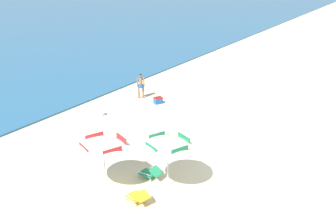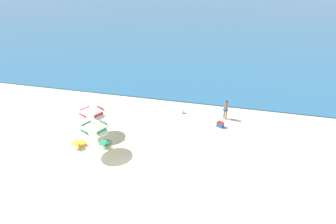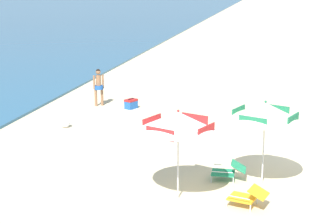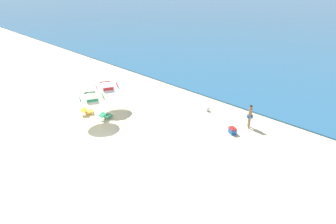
{
  "view_description": "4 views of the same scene",
  "coord_description": "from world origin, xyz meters",
  "px_view_note": "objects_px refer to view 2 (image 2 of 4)",
  "views": [
    {
      "loc": [
        -13.16,
        -5.31,
        7.94
      ],
      "look_at": [
        1.27,
        4.04,
        1.17
      ],
      "focal_mm": 40.43,
      "sensor_mm": 36.0,
      "label": 1
    },
    {
      "loc": [
        5.33,
        -11.06,
        9.82
      ],
      "look_at": [
        0.82,
        5.8,
        1.32
      ],
      "focal_mm": 28.13,
      "sensor_mm": 36.0,
      "label": 2
    },
    {
      "loc": [
        -15.3,
        1.45,
        5.0
      ],
      "look_at": [
        0.73,
        4.6,
        0.92
      ],
      "focal_mm": 54.44,
      "sensor_mm": 36.0,
      "label": 3
    },
    {
      "loc": [
        12.95,
        -6.48,
        8.39
      ],
      "look_at": [
        1.5,
        4.35,
        1.26
      ],
      "focal_mm": 29.54,
      "sensor_mm": 36.0,
      "label": 4
    }
  ],
  "objects_px": {
    "beach_umbrella_striped_second": "(91,111)",
    "lounge_chair_under_umbrella": "(79,143)",
    "beach_umbrella_striped_main": "(94,126)",
    "person_standing_near_shore": "(226,108)",
    "lounge_chair_beside_umbrella": "(105,142)",
    "beach_ball": "(183,111)",
    "cooler_box": "(220,124)"
  },
  "relations": [
    {
      "from": "beach_umbrella_striped_second",
      "to": "person_standing_near_shore",
      "type": "bearing_deg",
      "value": 29.23
    },
    {
      "from": "beach_umbrella_striped_second",
      "to": "lounge_chair_beside_umbrella",
      "type": "bearing_deg",
      "value": -38.08
    },
    {
      "from": "beach_umbrella_striped_main",
      "to": "person_standing_near_shore",
      "type": "bearing_deg",
      "value": 42.42
    },
    {
      "from": "beach_umbrella_striped_main",
      "to": "lounge_chair_under_umbrella",
      "type": "xyz_separation_m",
      "value": [
        -1.48,
        0.3,
        -1.66
      ]
    },
    {
      "from": "lounge_chair_under_umbrella",
      "to": "person_standing_near_shore",
      "type": "xyz_separation_m",
      "value": [
        9.11,
        6.67,
        0.64
      ]
    },
    {
      "from": "beach_umbrella_striped_main",
      "to": "person_standing_near_shore",
      "type": "distance_m",
      "value": 10.38
    },
    {
      "from": "beach_umbrella_striped_second",
      "to": "beach_ball",
      "type": "xyz_separation_m",
      "value": [
        5.43,
        5.09,
        -1.74
      ]
    },
    {
      "from": "cooler_box",
      "to": "beach_ball",
      "type": "xyz_separation_m",
      "value": [
        -3.26,
        1.57,
        -0.04
      ]
    },
    {
      "from": "beach_umbrella_striped_second",
      "to": "beach_ball",
      "type": "distance_m",
      "value": 7.64
    },
    {
      "from": "beach_umbrella_striped_second",
      "to": "beach_ball",
      "type": "relative_size",
      "value": 7.91
    },
    {
      "from": "lounge_chair_beside_umbrella",
      "to": "cooler_box",
      "type": "distance_m",
      "value": 8.62
    },
    {
      "from": "lounge_chair_under_umbrella",
      "to": "cooler_box",
      "type": "height_order",
      "value": "lounge_chair_under_umbrella"
    },
    {
      "from": "beach_umbrella_striped_second",
      "to": "lounge_chair_beside_umbrella",
      "type": "distance_m",
      "value": 2.42
    },
    {
      "from": "beach_umbrella_striped_main",
      "to": "person_standing_near_shore",
      "type": "relative_size",
      "value": 1.81
    },
    {
      "from": "lounge_chair_beside_umbrella",
      "to": "beach_umbrella_striped_main",
      "type": "bearing_deg",
      "value": -97.11
    },
    {
      "from": "cooler_box",
      "to": "person_standing_near_shore",
      "type": "bearing_deg",
      "value": 80.53
    },
    {
      "from": "cooler_box",
      "to": "beach_ball",
      "type": "relative_size",
      "value": 1.82
    },
    {
      "from": "lounge_chair_beside_umbrella",
      "to": "cooler_box",
      "type": "xyz_separation_m",
      "value": [
        7.27,
        4.62,
        -0.07
      ]
    },
    {
      "from": "beach_umbrella_striped_second",
      "to": "person_standing_near_shore",
      "type": "height_order",
      "value": "beach_umbrella_striped_second"
    },
    {
      "from": "beach_umbrella_striped_second",
      "to": "lounge_chair_under_umbrella",
      "type": "height_order",
      "value": "beach_umbrella_striped_second"
    },
    {
      "from": "beach_umbrella_striped_second",
      "to": "cooler_box",
      "type": "xyz_separation_m",
      "value": [
        8.68,
        3.52,
        -1.71
      ]
    },
    {
      "from": "person_standing_near_shore",
      "to": "beach_ball",
      "type": "xyz_separation_m",
      "value": [
        -3.5,
        0.09,
        -0.75
      ]
    },
    {
      "from": "cooler_box",
      "to": "beach_ball",
      "type": "height_order",
      "value": "cooler_box"
    },
    {
      "from": "beach_ball",
      "to": "lounge_chair_beside_umbrella",
      "type": "bearing_deg",
      "value": -122.98
    },
    {
      "from": "beach_umbrella_striped_main",
      "to": "beach_ball",
      "type": "xyz_separation_m",
      "value": [
        4.13,
        7.07,
        -1.77
      ]
    },
    {
      "from": "beach_ball",
      "to": "beach_umbrella_striped_main",
      "type": "bearing_deg",
      "value": -120.29
    },
    {
      "from": "beach_umbrella_striped_second",
      "to": "lounge_chair_under_umbrella",
      "type": "bearing_deg",
      "value": -96.14
    },
    {
      "from": "cooler_box",
      "to": "beach_umbrella_striped_second",
      "type": "bearing_deg",
      "value": -157.93
    },
    {
      "from": "lounge_chair_under_umbrella",
      "to": "beach_ball",
      "type": "relative_size",
      "value": 3.01
    },
    {
      "from": "beach_umbrella_striped_main",
      "to": "lounge_chair_under_umbrella",
      "type": "bearing_deg",
      "value": 168.5
    },
    {
      "from": "beach_umbrella_striped_main",
      "to": "person_standing_near_shore",
      "type": "height_order",
      "value": "beach_umbrella_striped_main"
    },
    {
      "from": "lounge_chair_beside_umbrella",
      "to": "beach_ball",
      "type": "height_order",
      "value": "lounge_chair_beside_umbrella"
    }
  ]
}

